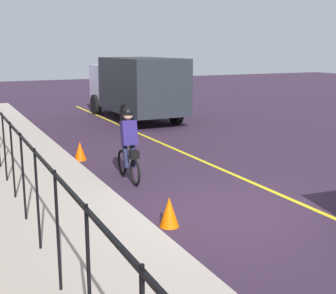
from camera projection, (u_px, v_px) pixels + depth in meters
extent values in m
plane|color=#322134|center=(231.00, 212.00, 9.14)|extent=(80.00, 80.00, 0.00)
cube|color=yellow|center=(294.00, 201.00, 9.82)|extent=(36.00, 0.12, 0.01)
cube|color=#AA9D93|center=(61.00, 239.00, 7.67)|extent=(40.00, 3.20, 0.15)
cylinder|color=black|center=(89.00, 281.00, 4.54)|extent=(0.04, 0.04, 1.60)
cylinder|color=black|center=(58.00, 231.00, 5.76)|extent=(0.04, 0.04, 1.60)
cylinder|color=black|center=(37.00, 199.00, 6.98)|extent=(0.04, 0.04, 1.60)
cylinder|color=black|center=(23.00, 177.00, 8.20)|extent=(0.04, 0.04, 1.60)
cylinder|color=black|center=(13.00, 160.00, 9.41)|extent=(0.04, 0.04, 1.60)
cylinder|color=black|center=(4.00, 147.00, 10.63)|extent=(0.04, 0.04, 1.60)
cube|color=black|center=(20.00, 136.00, 8.04)|extent=(19.38, 0.04, 0.04)
torus|color=black|center=(122.00, 162.00, 11.78)|extent=(0.66, 0.10, 0.66)
torus|color=black|center=(135.00, 172.00, 10.84)|extent=(0.66, 0.10, 0.66)
cube|color=black|center=(128.00, 157.00, 11.26)|extent=(0.93, 0.10, 0.24)
cylinder|color=black|center=(130.00, 152.00, 11.09)|extent=(0.03, 0.03, 0.35)
cube|color=navy|center=(129.00, 133.00, 11.03)|extent=(0.36, 0.38, 0.63)
sphere|color=tan|center=(128.00, 115.00, 10.99)|extent=(0.22, 0.22, 0.22)
sphere|color=black|center=(128.00, 112.00, 10.97)|extent=(0.26, 0.26, 0.26)
cylinder|color=#191E38|center=(126.00, 155.00, 11.09)|extent=(0.34, 0.14, 0.65)
cylinder|color=#191E38|center=(134.00, 154.00, 11.16)|extent=(0.34, 0.14, 0.65)
cube|color=black|center=(134.00, 154.00, 10.79)|extent=(0.25, 0.21, 0.18)
cube|color=#20252B|center=(142.00, 85.00, 19.90)|extent=(4.77, 2.42, 2.30)
cube|color=#B8B5D3|center=(116.00, 84.00, 22.95)|extent=(1.83, 2.22, 1.90)
cylinder|color=black|center=(96.00, 104.00, 22.56)|extent=(0.96, 0.30, 0.96)
cylinder|color=black|center=(138.00, 102.00, 23.50)|extent=(0.96, 0.30, 0.96)
cylinder|color=black|center=(127.00, 116.00, 18.73)|extent=(0.96, 0.30, 0.96)
cylinder|color=black|center=(176.00, 113.00, 19.68)|extent=(0.96, 0.30, 0.96)
cone|color=#F45F04|center=(169.00, 212.00, 8.36)|extent=(0.36, 0.36, 0.56)
cone|color=#FB5003|center=(80.00, 151.00, 13.32)|extent=(0.36, 0.36, 0.54)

